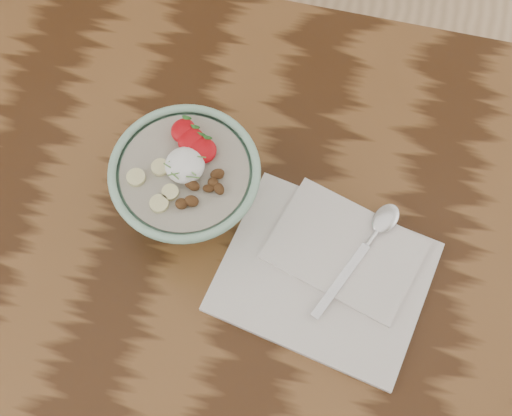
# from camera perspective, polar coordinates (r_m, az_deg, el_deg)

# --- Properties ---
(table) EXTENTS (1.60, 0.90, 0.75)m
(table) POSITION_cam_1_polar(r_m,az_deg,el_deg) (1.13, -8.91, -3.47)
(table) COLOR #371E0D
(table) RESTS_ON ground
(breakfast_bowl) EXTENTS (0.20, 0.20, 0.13)m
(breakfast_bowl) POSITION_cam_1_polar(r_m,az_deg,el_deg) (0.98, -5.52, 1.93)
(breakfast_bowl) COLOR #8BBB9F
(breakfast_bowl) RESTS_ON table
(napkin) EXTENTS (0.32, 0.27, 0.02)m
(napkin) POSITION_cam_1_polar(r_m,az_deg,el_deg) (1.00, 5.82, -5.03)
(napkin) COLOR silver
(napkin) RESTS_ON table
(spoon) EXTENTS (0.10, 0.20, 0.01)m
(spoon) POSITION_cam_1_polar(r_m,az_deg,el_deg) (1.02, 9.47, -2.04)
(spoon) COLOR silver
(spoon) RESTS_ON napkin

